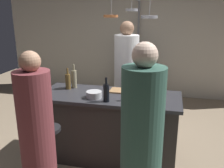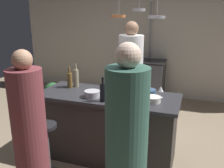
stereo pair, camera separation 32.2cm
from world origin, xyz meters
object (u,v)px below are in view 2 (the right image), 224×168
at_px(cutting_board, 122,91).
at_px(wine_glass_by_chef, 161,90).
at_px(wine_glass_near_left_guest, 136,97).
at_px(bar_stool_left, 47,148).
at_px(mixing_bowl_steel, 92,94).
at_px(wine_bottle_amber, 70,80).
at_px(wine_bottle_white, 76,78).
at_px(mixing_bowl_ceramic, 153,99).
at_px(chef, 130,83).
at_px(bar_stool_right, 135,166).
at_px(guest_right, 126,150).
at_px(stove_range, 146,80).
at_px(guest_left, 30,134).
at_px(wine_bottle_dark, 103,92).
at_px(potted_plant, 53,93).
at_px(mixing_bowl_blue, 148,92).
at_px(pepper_mill, 129,93).
at_px(wine_glass_near_right_guest, 132,90).

height_order(cutting_board, wine_glass_by_chef, wine_glass_by_chef).
bearing_deg(wine_glass_near_left_guest, bar_stool_left, -160.12).
xyz_separation_m(wine_glass_by_chef, mixing_bowl_steel, (-0.80, -0.26, -0.06)).
height_order(wine_bottle_amber, wine_glass_near_left_guest, wine_bottle_amber).
distance_m(wine_bottle_white, mixing_bowl_ceramic, 1.17).
bearing_deg(chef, mixing_bowl_steel, -103.07).
height_order(bar_stool_right, guest_right, guest_right).
relative_size(stove_range, bar_stool_left, 1.31).
relative_size(stove_range, wine_bottle_white, 2.70).
relative_size(bar_stool_left, wine_bottle_white, 2.06).
height_order(bar_stool_left, guest_left, guest_left).
bearing_deg(wine_glass_near_left_guest, cutting_board, 124.26).
xyz_separation_m(guest_left, wine_bottle_dark, (0.50, 0.72, 0.27)).
xyz_separation_m(potted_plant, mixing_bowl_ceramic, (2.32, -1.43, 0.64)).
distance_m(wine_glass_by_chef, mixing_bowl_blue, 0.18).
distance_m(stove_range, mixing_bowl_ceramic, 2.64).
bearing_deg(guest_right, wine_glass_near_left_guest, 97.79).
bearing_deg(guest_right, guest_left, 178.35).
height_order(wine_bottle_dark, wine_glass_near_left_guest, wine_bottle_dark).
xyz_separation_m(potted_plant, wine_bottle_dark, (1.75, -1.60, 0.71)).
height_order(stove_range, mixing_bowl_steel, mixing_bowl_steel).
xyz_separation_m(bar_stool_right, pepper_mill, (-0.21, 0.49, 0.63)).
height_order(chef, mixing_bowl_ceramic, chef).
distance_m(pepper_mill, wine_glass_near_left_guest, 0.18).
relative_size(bar_stool_left, pepper_mill, 3.24).
height_order(bar_stool_left, wine_glass_near_left_guest, wine_glass_near_left_guest).
bearing_deg(guest_left, wine_bottle_white, 93.42).
xyz_separation_m(bar_stool_right, guest_left, (-1.00, -0.35, 0.36)).
height_order(wine_bottle_white, wine_glass_near_right_guest, wine_bottle_white).
bearing_deg(wine_bottle_dark, stove_range, 90.53).
bearing_deg(mixing_bowl_ceramic, bar_stool_right, -97.08).
bearing_deg(bar_stool_right, chef, 107.34).
distance_m(wine_bottle_dark, wine_glass_near_right_guest, 0.37).
xyz_separation_m(wine_bottle_amber, mixing_bowl_ceramic, (1.19, -0.19, -0.08)).
bearing_deg(cutting_board, chef, 95.60).
relative_size(guest_right, guest_left, 1.07).
bearing_deg(mixing_bowl_blue, bar_stool_left, -143.65).
distance_m(stove_range, bar_stool_left, 3.12).
height_order(stove_range, wine_glass_by_chef, wine_glass_by_chef).
height_order(potted_plant, mixing_bowl_steel, mixing_bowl_steel).
bearing_deg(wine_glass_near_right_guest, cutting_board, 133.30).
distance_m(stove_range, wine_glass_near_right_guest, 2.55).
height_order(wine_bottle_white, mixing_bowl_ceramic, wine_bottle_white).
bearing_deg(cutting_board, wine_glass_near_left_guest, -55.74).
height_order(guest_left, wine_bottle_white, guest_left).
distance_m(bar_stool_left, potted_plant, 2.31).
height_order(bar_stool_right, potted_plant, bar_stool_right).
bearing_deg(mixing_bowl_steel, stove_range, 86.57).
height_order(guest_left, wine_glass_by_chef, guest_left).
height_order(wine_glass_near_right_guest, mixing_bowl_steel, wine_glass_near_right_guest).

